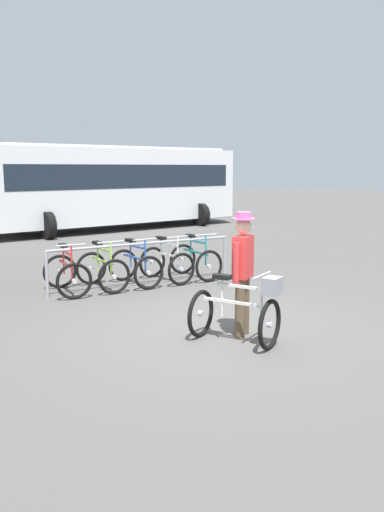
# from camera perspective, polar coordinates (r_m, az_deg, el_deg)

# --- Properties ---
(ground_plane) EXTENTS (80.00, 80.00, 0.00)m
(ground_plane) POSITION_cam_1_polar(r_m,az_deg,el_deg) (7.84, 2.75, -7.79)
(ground_plane) COLOR #514F4C
(bike_rack_rail) EXTENTS (3.91, 0.06, 0.88)m
(bike_rack_rail) POSITION_cam_1_polar(r_m,az_deg,el_deg) (10.52, -5.13, 0.44)
(bike_rack_rail) COLOR #99999E
(bike_rack_rail) RESTS_ON ground
(racked_bike_red) EXTENTS (0.73, 1.13, 0.97)m
(racked_bike_red) POSITION_cam_1_polar(r_m,az_deg,el_deg) (10.18, -13.18, -1.89)
(racked_bike_red) COLOR black
(racked_bike_red) RESTS_ON ground
(racked_bike_lime) EXTENTS (0.73, 1.13, 0.97)m
(racked_bike_lime) POSITION_cam_1_polar(r_m,az_deg,el_deg) (10.41, -9.52, -1.52)
(racked_bike_lime) COLOR black
(racked_bike_lime) RESTS_ON ground
(racked_bike_blue) EXTENTS (0.74, 1.14, 0.97)m
(racked_bike_blue) POSITION_cam_1_polar(r_m,az_deg,el_deg) (10.69, -6.03, -1.16)
(racked_bike_blue) COLOR black
(racked_bike_blue) RESTS_ON ground
(racked_bike_white) EXTENTS (0.79, 1.16, 0.97)m
(racked_bike_white) POSITION_cam_1_polar(r_m,az_deg,el_deg) (11.00, -2.74, -0.82)
(racked_bike_white) COLOR black
(racked_bike_white) RESTS_ON ground
(racked_bike_teal) EXTENTS (0.68, 1.11, 0.97)m
(racked_bike_teal) POSITION_cam_1_polar(r_m,az_deg,el_deg) (11.34, 0.37, -0.50)
(racked_bike_teal) COLOR black
(racked_bike_teal) RESTS_ON ground
(featured_bicycle) EXTENTS (1.08, 1.26, 0.97)m
(featured_bicycle) POSITION_cam_1_polar(r_m,az_deg,el_deg) (7.12, 5.13, -5.88)
(featured_bicycle) COLOR black
(featured_bicycle) RESTS_ON ground
(person_with_featured_bike) EXTENTS (0.45, 0.36, 1.72)m
(person_with_featured_bike) POSITION_cam_1_polar(r_m,az_deg,el_deg) (7.37, 5.41, -1.34)
(person_with_featured_bike) COLOR brown
(person_with_featured_bike) RESTS_ON ground
(bus_distant) EXTENTS (10.25, 4.28, 3.08)m
(bus_distant) POSITION_cam_1_polar(r_m,az_deg,el_deg) (20.61, -8.35, 7.69)
(bus_distant) COLOR silver
(bus_distant) RESTS_ON ground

